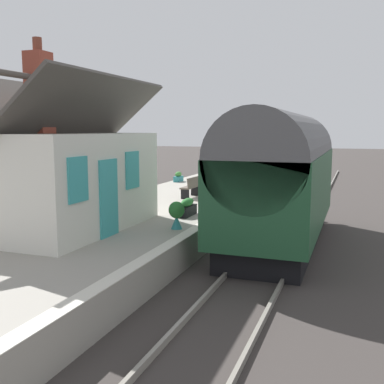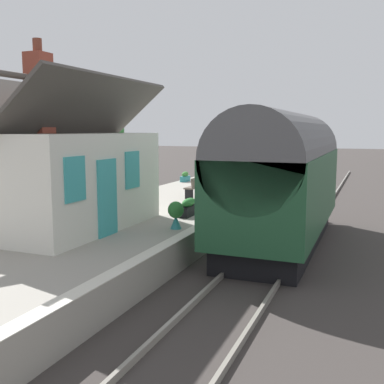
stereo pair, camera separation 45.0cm
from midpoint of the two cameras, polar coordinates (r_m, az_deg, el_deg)
name	(u,v)px [view 2 (the right image)]	position (r m, az deg, el deg)	size (l,w,h in m)	color
ground_plane	(266,231)	(17.23, 10.07, -4.81)	(160.00, 160.00, 0.00)	#383330
platform	(172,212)	(18.30, -1.77, -2.59)	(32.00, 5.69, 0.85)	gray
platform_edge_coping	(236,206)	(17.34, 6.32, -1.76)	(32.00, 0.36, 0.02)	beige
rail_near	(311,232)	(16.97, 15.46, -4.93)	(52.00, 0.08, 0.14)	gray
rail_far	(271,229)	(17.18, 10.67, -4.62)	(52.00, 0.08, 0.14)	gray
train	(282,178)	(14.85, 12.13, 1.78)	(8.60, 2.73, 4.32)	black
station_building	(65,176)	(13.77, -14.83, 1.98)	(5.96, 3.72, 5.28)	silver
bench_platform_end	(196,186)	(19.40, 1.14, 0.71)	(1.41, 0.48, 0.88)	brown
bench_near_building	(236,175)	(24.44, 6.10, 2.14)	(1.42, 0.49, 0.88)	brown
bench_mid_platform	(251,170)	(27.89, 7.95, 2.81)	(1.42, 0.50, 0.88)	brown
planter_bench_left	(189,207)	(15.28, 0.41, -1.95)	(1.07, 0.32, 0.60)	black
planter_bench_right	(210,193)	(18.14, 3.04, -0.07)	(0.50, 0.50, 0.70)	gray
planter_corner_building	(176,214)	(13.25, -1.08, -2.73)	(0.47, 0.47, 0.81)	teal
planter_edge_far	(185,177)	(25.39, -0.36, 1.92)	(0.76, 0.32, 0.56)	teal
lamp_post_platform	(252,133)	(21.82, 8.16, 7.31)	(0.32, 0.50, 3.92)	black
tree_mid_background	(31,131)	(30.50, -19.18, 7.30)	(2.90, 3.04, 5.03)	#4C3828
tree_distant	(50,109)	(27.42, -16.94, 10.00)	(3.03, 2.68, 6.81)	#4C3828
tree_far_right	(98,130)	(30.01, -11.29, 7.69)	(3.22, 3.36, 5.38)	#4C3828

